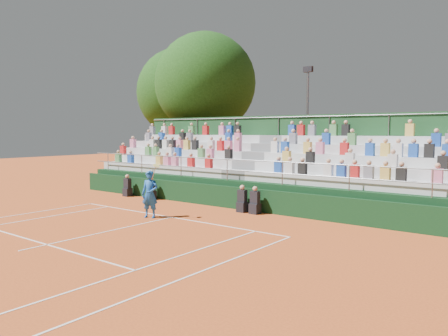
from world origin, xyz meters
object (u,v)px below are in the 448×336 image
Objects in this scene: tennis_player at (150,194)px; tree_west at (181,92)px; tree_east at (205,83)px; floodlight_mast at (307,116)px.

tennis_player is 18.58m from tree_west.
tree_east is (3.52, -1.14, 0.38)m from tree_west.
tree_west is at bearing 162.02° from tree_east.
tennis_player is 15.92m from tree_east.
tennis_player is at bearing -58.70° from tree_east.
tree_east is 1.41× the size of floodlight_mast.
tree_west is 1.33× the size of floodlight_mast.
tree_west is 11.63m from floodlight_mast.
floodlight_mast is (7.90, 0.70, -2.54)m from tree_east.
tree_west reaches higher than floodlight_mast.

